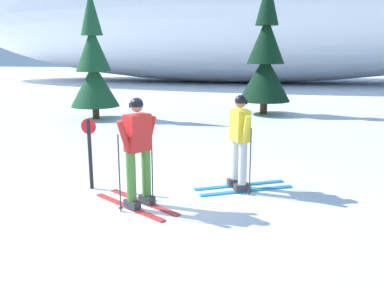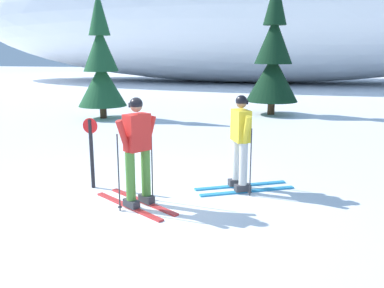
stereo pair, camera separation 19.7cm
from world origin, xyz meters
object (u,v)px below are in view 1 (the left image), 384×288
object	(u,v)px
skier_red_jacket	(138,151)
pine_tree_far_left	(94,66)
pine_tree_center_left	(265,58)
trail_marker_post	(90,149)
skier_yellow_jacket	(240,141)

from	to	relation	value
skier_red_jacket	pine_tree_far_left	world-z (taller)	pine_tree_far_left
pine_tree_far_left	pine_tree_center_left	xyz separation A→B (m)	(6.21, 2.45, 0.27)
pine_tree_far_left	trail_marker_post	xyz separation A→B (m)	(3.40, -7.63, -1.22)
pine_tree_far_left	trail_marker_post	distance (m)	8.44
skier_yellow_jacket	pine_tree_far_left	world-z (taller)	pine_tree_far_left
skier_red_jacket	pine_tree_center_left	size ratio (longest dim) A/B	0.33
skier_red_jacket	pine_tree_center_left	xyz separation A→B (m)	(1.65, 10.77, 1.31)
skier_yellow_jacket	trail_marker_post	world-z (taller)	skier_yellow_jacket
skier_yellow_jacket	pine_tree_far_left	size ratio (longest dim) A/B	0.38
skier_yellow_jacket	pine_tree_far_left	xyz separation A→B (m)	(-6.06, 7.12, 1.06)
skier_yellow_jacket	pine_tree_far_left	distance (m)	9.41
skier_red_jacket	trail_marker_post	distance (m)	1.36
skier_red_jacket	trail_marker_post	xyz separation A→B (m)	(-1.15, 0.69, -0.18)
pine_tree_far_left	trail_marker_post	bearing A→B (deg)	-65.96
skier_yellow_jacket	skier_red_jacket	bearing A→B (deg)	-141.58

